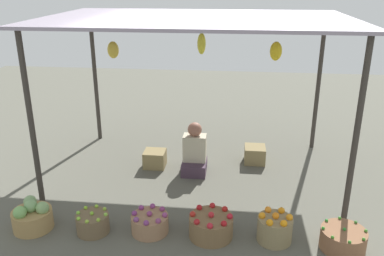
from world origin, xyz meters
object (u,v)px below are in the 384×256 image
object	(u,v)px
basket_limes	(93,223)
basket_green_chilies	(343,239)
vendor_person	(195,153)
basket_red_apples	(211,226)
wooden_crate_near_vendor	(155,159)
basket_oranges	(275,228)
basket_purple_onions	(150,223)
wooden_crate_stacked_rear	(255,154)
basket_cabbages	(32,217)

from	to	relation	value
basket_limes	basket_green_chilies	size ratio (longest dim) A/B	0.77
vendor_person	basket_green_chilies	xyz separation A→B (m)	(1.79, -1.68, -0.18)
basket_red_apples	wooden_crate_near_vendor	world-z (taller)	basket_red_apples
basket_limes	wooden_crate_near_vendor	world-z (taller)	basket_limes
basket_limes	basket_green_chilies	bearing A→B (deg)	-0.11
basket_oranges	wooden_crate_near_vendor	size ratio (longest dim) A/B	1.19
basket_purple_onions	wooden_crate_stacked_rear	bearing A→B (deg)	58.15
basket_limes	wooden_crate_stacked_rear	size ratio (longest dim) A/B	1.12
vendor_person	wooden_crate_stacked_rear	size ratio (longest dim) A/B	2.31
wooden_crate_stacked_rear	vendor_person	bearing A→B (deg)	-154.31
vendor_person	basket_purple_onions	world-z (taller)	vendor_person
basket_green_chilies	wooden_crate_stacked_rear	xyz separation A→B (m)	(-0.88, 2.12, 0.01)
basket_green_chilies	basket_cabbages	bearing A→B (deg)	-179.95
vendor_person	basket_limes	size ratio (longest dim) A/B	2.07
basket_oranges	wooden_crate_stacked_rear	size ratio (longest dim) A/B	1.15
basket_limes	basket_oranges	world-z (taller)	basket_oranges
basket_limes	basket_red_apples	bearing A→B (deg)	2.65
basket_oranges	wooden_crate_stacked_rear	distance (m)	2.06
basket_purple_onions	wooden_crate_near_vendor	distance (m)	1.74
basket_limes	basket_oranges	xyz separation A→B (m)	(2.08, 0.06, 0.04)
wooden_crate_near_vendor	basket_cabbages	bearing A→B (deg)	-121.56
vendor_person	basket_red_apples	distance (m)	1.66
basket_limes	basket_purple_onions	bearing A→B (deg)	6.15
basket_red_apples	wooden_crate_stacked_rear	xyz separation A→B (m)	(0.56, 2.05, -0.00)
basket_red_apples	basket_limes	bearing A→B (deg)	-177.35
basket_green_chilies	wooden_crate_near_vendor	distance (m)	3.01
basket_green_chilies	wooden_crate_near_vendor	size ratio (longest dim) A/B	1.50
basket_oranges	basket_red_apples	bearing A→B (deg)	179.88
basket_cabbages	basket_oranges	distance (m)	2.80
basket_cabbages	basket_purple_onions	distance (m)	1.38
basket_cabbages	basket_green_chilies	bearing A→B (deg)	0.05
basket_purple_onions	wooden_crate_stacked_rear	xyz separation A→B (m)	(1.27, 2.05, 0.02)
basket_limes	basket_red_apples	xyz separation A→B (m)	(1.36, 0.06, 0.02)
vendor_person	basket_oranges	world-z (taller)	vendor_person
vendor_person	basket_limes	xyz separation A→B (m)	(-1.01, -1.67, -0.18)
vendor_person	wooden_crate_stacked_rear	bearing A→B (deg)	25.69
basket_purple_onions	basket_oranges	xyz separation A→B (m)	(1.42, -0.01, 0.04)
basket_green_chilies	wooden_crate_near_vendor	xyz separation A→B (m)	(-2.42, 1.79, 0.01)
basket_cabbages	basket_oranges	world-z (taller)	basket_cabbages
basket_oranges	vendor_person	bearing A→B (deg)	123.46
basket_purple_onions	basket_green_chilies	xyz separation A→B (m)	(2.15, -0.08, 0.00)
vendor_person	basket_purple_onions	size ratio (longest dim) A/B	1.81
basket_purple_onions	basket_red_apples	xyz separation A→B (m)	(0.71, -0.01, 0.02)
basket_cabbages	wooden_crate_stacked_rear	world-z (taller)	basket_cabbages
basket_green_chilies	basket_purple_onions	bearing A→B (deg)	177.97
wooden_crate_near_vendor	basket_oranges	bearing A→B (deg)	-45.45
basket_red_apples	vendor_person	bearing A→B (deg)	102.40
basket_cabbages	wooden_crate_stacked_rear	distance (m)	3.40
vendor_person	basket_red_apples	world-z (taller)	vendor_person
wooden_crate_stacked_rear	wooden_crate_near_vendor	bearing A→B (deg)	-167.93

